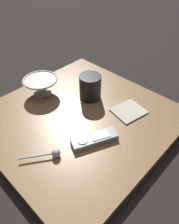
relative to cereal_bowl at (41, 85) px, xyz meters
The scene contains 7 objects.
ground_plane 0.23m from the cereal_bowl, 87.36° to the right, with size 6.00×6.00×0.00m, color black.
table 0.23m from the cereal_bowl, 87.36° to the right, with size 0.66×0.65×0.04m.
cereal_bowl is the anchor object (origin of this frame).
coffee_mug 0.21m from the cereal_bowl, 53.56° to the right, with size 0.09×0.09×0.10m.
teaspoon 0.35m from the cereal_bowl, 121.15° to the right, with size 0.11×0.08×0.03m.
tv_remote_near 0.35m from the cereal_bowl, 97.20° to the right, with size 0.16×0.11×0.02m.
folded_napkin 0.38m from the cereal_bowl, 64.96° to the right, with size 0.13×0.12×0.01m.
Camera 1 is at (-0.40, -0.44, 0.59)m, focal length 33.94 mm.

